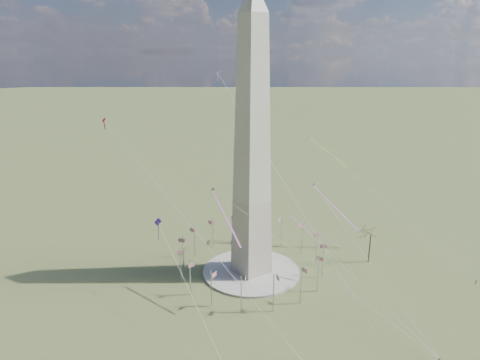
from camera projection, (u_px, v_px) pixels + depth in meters
ground at (251, 272)px, 159.74m from camera, size 2000.00×2000.00×0.00m
plaza at (251, 271)px, 159.63m from camera, size 36.00×36.00×0.80m
washington_monument at (252, 147)px, 145.95m from camera, size 15.56×15.56×100.00m
flagpole_ring at (251, 255)px, 157.65m from camera, size 54.40×54.40×13.00m
tree_near at (371, 232)px, 164.01m from camera, size 10.08×10.08×17.64m
person_east at (476, 282)px, 151.25m from camera, size 0.78×0.75×1.79m
kite_delta_black at (312, 138)px, 174.36m from camera, size 13.64×16.19×14.28m
kite_diamond_purple at (158, 225)px, 139.94m from camera, size 1.58×2.67×8.18m
kite_streamer_left at (329, 201)px, 151.59m from camera, size 4.38×19.49×13.44m
kite_streamer_mid at (222, 210)px, 136.43m from camera, size 4.15×20.03×13.79m
kite_streamer_right at (307, 226)px, 178.04m from camera, size 17.27×15.57×15.08m
kite_small_red at (104, 121)px, 144.68m from camera, size 1.20×1.85×4.07m
kite_small_white at (218, 74)px, 178.86m from camera, size 1.02×1.68×3.93m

